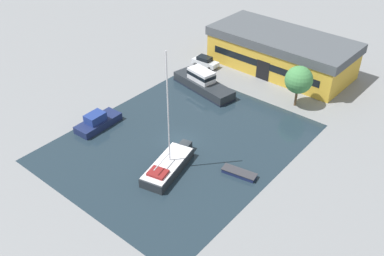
{
  "coord_description": "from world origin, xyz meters",
  "views": [
    {
      "loc": [
        29.78,
        -33.51,
        33.07
      ],
      "look_at": [
        0.0,
        2.38,
        1.0
      ],
      "focal_mm": 40.0,
      "sensor_mm": 36.0,
      "label": 1
    }
  ],
  "objects": [
    {
      "name": "warehouse_building",
      "position": [
        -0.99,
        26.98,
        3.08
      ],
      "size": [
        24.28,
        11.55,
        6.09
      ],
      "rotation": [
        0.0,
        0.0,
        -0.03
      ],
      "color": "gold",
      "rests_on": "ground"
    },
    {
      "name": "motor_cruiser",
      "position": [
        -6.49,
        12.88,
        1.14
      ],
      "size": [
        11.63,
        5.25,
        3.18
      ],
      "rotation": [
        0.0,
        0.0,
        1.39
      ],
      "color": "#23282D",
      "rests_on": "water_canal"
    },
    {
      "name": "sailboat_moored",
      "position": [
        2.56,
        -5.1,
        0.73
      ],
      "size": [
        4.72,
        9.45,
        15.21
      ],
      "rotation": [
        0.0,
        0.0,
        0.23
      ],
      "color": "#23282D",
      "rests_on": "water_canal"
    },
    {
      "name": "small_dinghy",
      "position": [
        9.57,
        -0.46,
        0.28
      ],
      "size": [
        4.35,
        2.06,
        0.54
      ],
      "rotation": [
        0.0,
        0.0,
        1.75
      ],
      "color": "#19234C",
      "rests_on": "water_canal"
    },
    {
      "name": "cabin_boat",
      "position": [
        -11.09,
        -4.43,
        0.77
      ],
      "size": [
        2.89,
        6.62,
        2.16
      ],
      "rotation": [
        0.0,
        0.0,
        0.04
      ],
      "color": "#19234C",
      "rests_on": "water_canal"
    },
    {
      "name": "quay_tree_near_building",
      "position": [
        6.98,
        17.83,
        4.23
      ],
      "size": [
        4.01,
        4.01,
        6.25
      ],
      "color": "brown",
      "rests_on": "ground"
    },
    {
      "name": "parked_car",
      "position": [
        -11.32,
        19.58,
        0.85
      ],
      "size": [
        4.69,
        1.98,
        1.7
      ],
      "rotation": [
        0.0,
        0.0,
        4.75
      ],
      "color": "silver",
      "rests_on": "ground"
    },
    {
      "name": "ground_plane",
      "position": [
        0.0,
        0.0,
        0.0
      ],
      "size": [
        440.0,
        440.0,
        0.0
      ],
      "primitive_type": "plane",
      "color": "gray"
    },
    {
      "name": "water_canal",
      "position": [
        0.0,
        0.0,
        0.0
      ],
      "size": [
        26.19,
        31.76,
        0.01
      ],
      "primitive_type": "cube",
      "color": "#1E2D38",
      "rests_on": "ground"
    }
  ]
}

